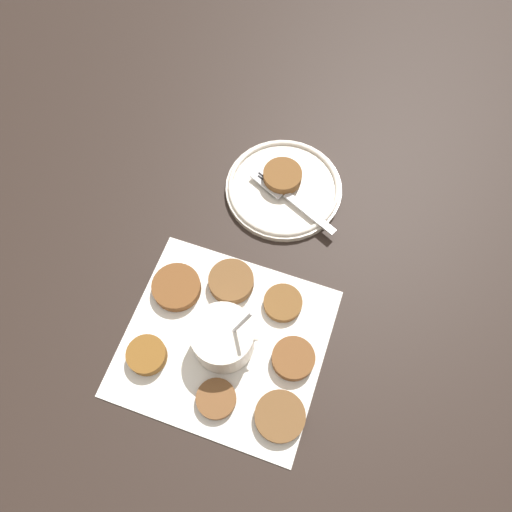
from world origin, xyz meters
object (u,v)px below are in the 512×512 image
at_px(fritter_on_plate, 282,176).
at_px(fork, 287,194).
at_px(sauce_bowl, 223,339).
at_px(serving_plate, 284,188).

height_order(fritter_on_plate, fork, fritter_on_plate).
bearing_deg(fork, fritter_on_plate, 110.28).
bearing_deg(sauce_bowl, fork, 77.49).
distance_m(serving_plate, fork, 0.02).
height_order(serving_plate, fritter_on_plate, fritter_on_plate).
xyz_separation_m(fritter_on_plate, fork, (0.01, -0.03, -0.01)).
bearing_deg(fritter_on_plate, serving_plate, -69.50).
relative_size(sauce_bowl, fritter_on_plate, 1.91).
distance_m(fritter_on_plate, fork, 0.03).
bearing_deg(sauce_bowl, fritter_on_plate, 80.91).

